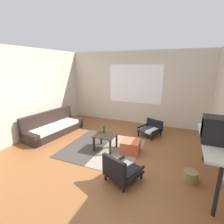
# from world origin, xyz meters

# --- Properties ---
(ground_plane) EXTENTS (7.80, 7.80, 0.00)m
(ground_plane) POSITION_xyz_m (0.00, 0.00, 0.00)
(ground_plane) COLOR brown
(far_wall_with_window) EXTENTS (5.60, 0.13, 2.70)m
(far_wall_with_window) POSITION_xyz_m (0.00, 3.06, 1.35)
(far_wall_with_window) COLOR beige
(far_wall_with_window) RESTS_ON ground
(side_wall_left) EXTENTS (0.12, 6.60, 2.70)m
(side_wall_left) POSITION_xyz_m (-2.66, 0.30, 1.35)
(side_wall_left) COLOR beige
(side_wall_left) RESTS_ON ground
(area_rug) EXTENTS (1.97, 1.94, 0.01)m
(area_rug) POSITION_xyz_m (-0.17, 0.57, 0.01)
(area_rug) COLOR #38332D
(area_rug) RESTS_ON ground
(couch) EXTENTS (0.96, 2.03, 0.73)m
(couch) POSITION_xyz_m (-2.10, 0.83, 0.22)
(couch) COLOR black
(couch) RESTS_ON ground
(coffee_table) EXTENTS (0.55, 0.51, 0.42)m
(coffee_table) POSITION_xyz_m (-0.07, 0.53, 0.33)
(coffee_table) COLOR black
(coffee_table) RESTS_ON ground
(armchair_by_window) EXTENTS (0.76, 0.77, 0.48)m
(armchair_by_window) POSITION_xyz_m (0.87, 1.94, 0.23)
(armchair_by_window) COLOR black
(armchair_by_window) RESTS_ON ground
(armchair_striped_foreground) EXTENTS (0.75, 0.78, 0.58)m
(armchair_striped_foreground) POSITION_xyz_m (0.76, -0.55, 0.24)
(armchair_striped_foreground) COLOR black
(armchair_striped_foreground) RESTS_ON ground
(ottoman_orange) EXTENTS (0.51, 0.51, 0.33)m
(ottoman_orange) POSITION_xyz_m (0.59, 0.63, 0.16)
(ottoman_orange) COLOR #BC5633
(ottoman_orange) RESTS_ON ground
(console_shelf) EXTENTS (0.45, 1.79, 0.90)m
(console_shelf) POSITION_xyz_m (2.31, 0.10, 0.80)
(console_shelf) COLOR beige
(console_shelf) RESTS_ON ground
(crt_television) EXTENTS (0.48, 0.35, 0.46)m
(crt_television) POSITION_xyz_m (2.31, -0.05, 1.13)
(crt_television) COLOR black
(crt_television) RESTS_ON console_shelf
(clay_vase) EXTENTS (0.20, 0.20, 0.32)m
(clay_vase) POSITION_xyz_m (2.31, 0.55, 1.00)
(clay_vase) COLOR #935B38
(clay_vase) RESTS_ON console_shelf
(glass_bottle) EXTENTS (0.07, 0.07, 0.24)m
(glass_bottle) POSITION_xyz_m (-0.16, 0.66, 0.52)
(glass_bottle) COLOR #194723
(glass_bottle) RESTS_ON coffee_table
(wicker_basket) EXTENTS (0.27, 0.27, 0.21)m
(wicker_basket) POSITION_xyz_m (2.00, -0.01, 0.11)
(wicker_basket) COLOR olive
(wicker_basket) RESTS_ON ground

